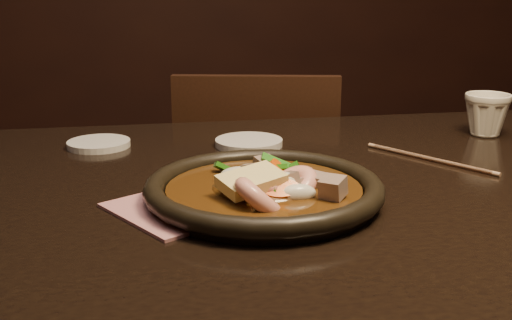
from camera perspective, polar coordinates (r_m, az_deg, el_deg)
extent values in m
cube|color=black|center=(0.96, 13.74, -3.06)|extent=(1.60, 0.90, 0.04)
cube|color=black|center=(1.70, 0.22, -6.01)|extent=(0.46, 0.46, 0.04)
cylinder|color=black|center=(1.93, 5.14, -10.06)|extent=(0.03, 0.03, 0.38)
cylinder|color=black|center=(1.94, -4.38, -9.92)|extent=(0.03, 0.03, 0.38)
cube|color=black|center=(1.46, 0.00, -0.47)|extent=(0.37, 0.11, 0.41)
cylinder|color=black|center=(0.84, 0.70, -3.32)|extent=(0.29, 0.29, 0.01)
torus|color=black|center=(0.84, 0.70, -2.46)|extent=(0.31, 0.31, 0.03)
cylinder|color=#3A210A|center=(0.84, 0.70, -2.75)|extent=(0.26, 0.26, 0.01)
ellipsoid|color=#3A210A|center=(0.84, 0.70, -2.75)|extent=(0.14, 0.13, 0.04)
torus|color=#E2A28E|center=(0.81, 0.84, -2.61)|extent=(0.09, 0.09, 0.05)
torus|color=#E2A28E|center=(0.84, 3.28, -2.30)|extent=(0.09, 0.09, 0.05)
torus|color=#E2A28E|center=(0.77, 0.24, -3.52)|extent=(0.07, 0.07, 0.06)
cube|color=gray|center=(0.83, 3.49, -2.41)|extent=(0.04, 0.04, 0.03)
cube|color=gray|center=(0.91, 0.87, -0.60)|extent=(0.04, 0.04, 0.03)
cube|color=gray|center=(0.87, -0.12, -1.10)|extent=(0.04, 0.04, 0.03)
cube|color=gray|center=(0.79, 6.85, -2.44)|extent=(0.04, 0.04, 0.03)
cube|color=gray|center=(0.82, 2.76, -2.05)|extent=(0.04, 0.04, 0.03)
cube|color=gray|center=(0.84, 5.27, -2.03)|extent=(0.04, 0.04, 0.03)
cube|color=gray|center=(0.82, 0.64, -2.18)|extent=(0.04, 0.03, 0.03)
cylinder|color=#F35107|center=(0.87, 1.88, -0.77)|extent=(0.05, 0.06, 0.04)
cylinder|color=#F35107|center=(0.86, 1.28, -1.42)|extent=(0.06, 0.06, 0.03)
cylinder|color=#F35107|center=(0.85, -0.77, -1.55)|extent=(0.05, 0.05, 0.05)
cylinder|color=#F35107|center=(0.79, 2.18, -2.59)|extent=(0.05, 0.04, 0.04)
cylinder|color=#F35107|center=(0.83, 0.84, -2.04)|extent=(0.06, 0.06, 0.03)
cube|color=#266B14|center=(0.87, 1.40, -0.68)|extent=(0.05, 0.03, 0.01)
cube|color=#266B14|center=(0.90, -2.39, -0.91)|extent=(0.04, 0.02, 0.03)
cube|color=#266B14|center=(0.79, 0.36, -3.26)|extent=(0.05, 0.02, 0.03)
cube|color=#266B14|center=(0.90, 1.80, -0.22)|extent=(0.05, 0.02, 0.03)
cube|color=#266B14|center=(0.86, -0.08, -1.70)|extent=(0.04, 0.02, 0.03)
cube|color=#266B14|center=(0.88, 3.47, -0.76)|extent=(0.02, 0.05, 0.01)
ellipsoid|color=beige|center=(0.87, -0.67, -1.17)|extent=(0.04, 0.04, 0.02)
ellipsoid|color=beige|center=(0.83, 1.62, -2.36)|extent=(0.05, 0.03, 0.03)
ellipsoid|color=beige|center=(0.80, 3.66, -3.04)|extent=(0.05, 0.03, 0.03)
ellipsoid|color=beige|center=(0.81, 2.51, -2.03)|extent=(0.04, 0.03, 0.03)
ellipsoid|color=beige|center=(0.86, -1.59, -1.28)|extent=(0.05, 0.03, 0.02)
ellipsoid|color=beige|center=(0.80, -0.51, -3.07)|extent=(0.03, 0.03, 0.03)
cube|color=#F5E392|center=(0.79, -0.42, -1.85)|extent=(0.09, 0.08, 0.03)
cylinder|color=silver|center=(0.98, -0.15, -0.41)|extent=(0.10, 0.10, 0.01)
cylinder|color=silver|center=(1.14, -13.80, 1.41)|extent=(0.11, 0.11, 0.01)
cylinder|color=silver|center=(1.12, -0.64, 1.57)|extent=(0.12, 0.12, 0.01)
imported|color=beige|center=(1.26, 19.83, 3.93)|extent=(0.10, 0.10, 0.08)
cylinder|color=tan|center=(1.06, 15.44, 0.05)|extent=(0.13, 0.19, 0.01)
cylinder|color=tan|center=(1.07, 14.90, 0.18)|extent=(0.13, 0.19, 0.01)
cube|color=#AB696D|center=(0.82, -6.54, -4.19)|extent=(0.22, 0.22, 0.00)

